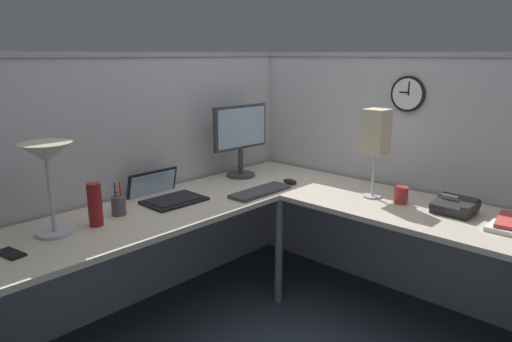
{
  "coord_description": "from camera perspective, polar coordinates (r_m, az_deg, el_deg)",
  "views": [
    {
      "loc": [
        -1.96,
        -1.6,
        1.57
      ],
      "look_at": [
        0.14,
        0.34,
        0.85
      ],
      "focal_mm": 32.78,
      "sensor_mm": 36.0,
      "label": 1
    }
  ],
  "objects": [
    {
      "name": "thermos_flask",
      "position": [
        2.46,
        -19.05,
        -3.89
      ],
      "size": [
        0.07,
        0.07,
        0.22
      ],
      "primitive_type": "cylinder",
      "color": "maroon",
      "rests_on": "desk"
    },
    {
      "name": "keyboard",
      "position": [
        2.89,
        0.52,
        -2.51
      ],
      "size": [
        0.43,
        0.14,
        0.02
      ],
      "primitive_type": "cube",
      "rotation": [
        0.0,
        0.0,
        0.0
      ],
      "color": "#38383D",
      "rests_on": "desk"
    },
    {
      "name": "cubicle_wall_back",
      "position": [
        3.04,
        -13.94,
        -1.08
      ],
      "size": [
        2.57,
        0.12,
        1.58
      ],
      "color": "#B2B2B7",
      "rests_on": "ground"
    },
    {
      "name": "office_phone",
      "position": [
        2.74,
        23.2,
        -4.06
      ],
      "size": [
        0.2,
        0.21,
        0.11
      ],
      "color": "#232326",
      "rests_on": "desk"
    },
    {
      "name": "laptop",
      "position": [
        2.84,
        -11.1,
        -2.84
      ],
      "size": [
        0.35,
        0.39,
        0.22
      ],
      "color": "black",
      "rests_on": "desk"
    },
    {
      "name": "ground_plane",
      "position": [
        2.98,
        3.1,
        -17.69
      ],
      "size": [
        6.8,
        6.8,
        0.0
      ],
      "primitive_type": "plane",
      "color": "#2D3842"
    },
    {
      "name": "desk_lamp_dome",
      "position": [
        2.36,
        -24.17,
        1.22
      ],
      "size": [
        0.24,
        0.24,
        0.44
      ],
      "color": "#B7BABF",
      "rests_on": "desk"
    },
    {
      "name": "coffee_mug",
      "position": [
        2.82,
        17.25,
        -2.82
      ],
      "size": [
        0.08,
        0.08,
        0.1
      ],
      "primitive_type": "cylinder",
      "color": "#B2332D",
      "rests_on": "desk"
    },
    {
      "name": "desk",
      "position": [
        2.57,
        2.01,
        -7.32
      ],
      "size": [
        2.35,
        2.15,
        0.73
      ],
      "color": "beige",
      "rests_on": "ground"
    },
    {
      "name": "cell_phone",
      "position": [
        2.3,
        -27.78,
        -8.9
      ],
      "size": [
        0.09,
        0.15,
        0.01
      ],
      "primitive_type": "cube",
      "rotation": [
        0.0,
        0.0,
        0.17
      ],
      "color": "black",
      "rests_on": "desk"
    },
    {
      "name": "computer_mouse",
      "position": [
        3.1,
        4.16,
        -1.3
      ],
      "size": [
        0.06,
        0.1,
        0.03
      ],
      "primitive_type": "ellipsoid",
      "color": "black",
      "rests_on": "desk"
    },
    {
      "name": "pen_cup",
      "position": [
        2.61,
        -16.42,
        -4.04
      ],
      "size": [
        0.08,
        0.08,
        0.18
      ],
      "color": "#4C4C51",
      "rests_on": "desk"
    },
    {
      "name": "monitor",
      "position": [
        3.23,
        -1.9,
        4.39
      ],
      "size": [
        0.46,
        0.2,
        0.5
      ],
      "color": "#38383D",
      "rests_on": "desk"
    },
    {
      "name": "cubicle_wall_right",
      "position": [
        3.22,
        16.92,
        -0.43
      ],
      "size": [
        0.12,
        2.37,
        1.58
      ],
      "color": "#B2B2B7",
      "rests_on": "ground"
    },
    {
      "name": "wall_clock",
      "position": [
        3.07,
        18.07,
        8.93
      ],
      "size": [
        0.04,
        0.22,
        0.22
      ],
      "color": "black"
    },
    {
      "name": "desk_lamp_paper",
      "position": [
        2.82,
        14.43,
        4.37
      ],
      "size": [
        0.13,
        0.13,
        0.53
      ],
      "color": "#B7BABF",
      "rests_on": "desk"
    }
  ]
}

